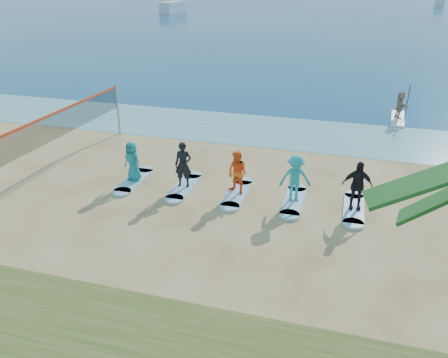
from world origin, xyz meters
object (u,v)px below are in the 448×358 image
(surfboard_2, at_px, (237,194))
(surfboard_3, at_px, (293,201))
(student_1, at_px, (183,165))
(student_3, at_px, (295,178))
(volleyball_net, at_px, (59,125))
(student_2, at_px, (237,173))
(student_4, at_px, (357,185))
(surfboard_1, at_px, (184,187))
(surfboard_4, at_px, (354,209))
(student_0, at_px, (133,161))
(paddleboard, at_px, (398,119))
(paddleboarder, at_px, (400,105))
(boat_offshore_a, at_px, (173,13))
(surfboard_0, at_px, (134,180))
(boat_offshore_b, at_px, (439,7))

(surfboard_2, bearing_deg, surfboard_3, 0.00)
(student_1, height_order, surfboard_2, student_1)
(student_1, xyz_separation_m, student_3, (4.22, 0.00, -0.01))
(volleyball_net, distance_m, student_2, 7.75)
(student_4, bearing_deg, student_3, 174.72)
(student_2, bearing_deg, surfboard_1, -156.31)
(student_3, bearing_deg, student_1, 162.82)
(surfboard_3, xyz_separation_m, surfboard_4, (2.11, 0.00, 0.00))
(student_0, bearing_deg, paddleboard, 67.13)
(volleyball_net, height_order, paddleboard, volleyball_net)
(paddleboarder, bearing_deg, surfboard_1, 129.37)
(boat_offshore_a, distance_m, surfboard_0, 78.06)
(paddleboarder, height_order, boat_offshore_b, paddleboarder)
(student_0, relative_size, student_1, 0.90)
(surfboard_1, height_order, student_4, student_4)
(student_1, xyz_separation_m, surfboard_4, (6.32, 0.00, -0.93))
(student_2, height_order, student_3, student_3)
(surfboard_0, distance_m, student_3, 6.39)
(student_4, bearing_deg, surfboard_2, 174.72)
(student_0, distance_m, student_4, 8.43)
(paddleboard, bearing_deg, volleyball_net, -137.77)
(student_3, xyz_separation_m, student_4, (2.11, 0.00, 0.00))
(volleyball_net, bearing_deg, student_3, -2.83)
(surfboard_2, relative_size, surfboard_3, 1.00)
(paddleboarder, relative_size, student_3, 0.85)
(student_2, distance_m, surfboard_4, 4.30)
(paddleboarder, relative_size, surfboard_2, 0.67)
(boat_offshore_a, xyz_separation_m, student_3, (33.97, -73.00, 0.96))
(surfboard_0, distance_m, surfboard_2, 4.22)
(surfboard_2, bearing_deg, student_4, 0.00)
(volleyball_net, xyz_separation_m, student_1, (5.56, -0.48, -0.93))
(surfboard_2, height_order, student_3, student_3)
(volleyball_net, height_order, paddleboarder, volleyball_net)
(boat_offshore_b, distance_m, surfboard_3, 107.65)
(surfboard_1, distance_m, surfboard_4, 6.32)
(surfboard_1, height_order, student_1, student_1)
(boat_offshore_a, height_order, student_2, student_2)
(student_3, relative_size, surfboard_4, 0.79)
(boat_offshore_a, xyz_separation_m, surfboard_3, (33.97, -73.00, 0.04))
(boat_offshore_b, distance_m, surfboard_2, 108.06)
(student_0, height_order, surfboard_1, student_0)
(surfboard_1, bearing_deg, paddleboard, 52.97)
(volleyball_net, distance_m, surfboard_0, 3.95)
(student_1, bearing_deg, surfboard_3, -5.91)
(paddleboarder, height_order, student_3, student_3)
(volleyball_net, distance_m, student_0, 3.63)
(paddleboard, relative_size, boat_offshore_b, 0.46)
(surfboard_2, bearing_deg, boat_offshore_a, 113.58)
(student_1, xyz_separation_m, student_4, (6.32, 0.00, -0.01))
(paddleboarder, distance_m, student_3, 12.16)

